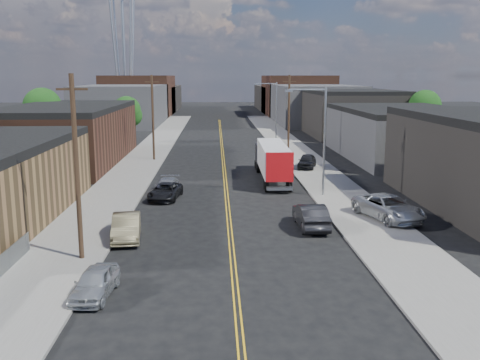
{
  "coord_description": "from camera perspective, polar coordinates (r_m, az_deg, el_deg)",
  "views": [
    {
      "loc": [
        -0.87,
        -18.05,
        9.86
      ],
      "look_at": [
        0.85,
        19.67,
        2.5
      ],
      "focal_mm": 40.0,
      "sensor_mm": 36.0,
      "label": 1
    }
  ],
  "objects": [
    {
      "name": "ground",
      "position": [
        78.67,
        -1.96,
        3.82
      ],
      "size": [
        260.0,
        260.0,
        0.0
      ],
      "primitive_type": "plane",
      "color": "black",
      "rests_on": "ground"
    },
    {
      "name": "centerline",
      "position": [
        63.82,
        -1.8,
        2.14
      ],
      "size": [
        0.32,
        120.0,
        0.01
      ],
      "primitive_type": "cube",
      "color": "gold",
      "rests_on": "ground"
    },
    {
      "name": "sidewalk_left",
      "position": [
        64.38,
        -10.29,
        2.11
      ],
      "size": [
        5.0,
        140.0,
        0.15
      ],
      "primitive_type": "cube",
      "color": "slate",
      "rests_on": "ground"
    },
    {
      "name": "sidewalk_right",
      "position": [
        64.64,
        6.65,
        2.25
      ],
      "size": [
        5.0,
        140.0,
        0.15
      ],
      "primitive_type": "cube",
      "color": "slate",
      "rests_on": "ground"
    },
    {
      "name": "warehouse_brown",
      "position": [
        64.7,
        -18.01,
        4.67
      ],
      "size": [
        12.0,
        26.0,
        6.6
      ],
      "color": "#45281B",
      "rests_on": "ground"
    },
    {
      "name": "industrial_right_b",
      "position": [
        68.35,
        17.01,
        4.83
      ],
      "size": [
        14.0,
        24.0,
        6.1
      ],
      "color": "#313133",
      "rests_on": "ground"
    },
    {
      "name": "industrial_right_c",
      "position": [
        93.1,
        11.7,
        7.07
      ],
      "size": [
        14.0,
        22.0,
        7.6
      ],
      "color": "black",
      "rests_on": "ground"
    },
    {
      "name": "skyline_left_a",
      "position": [
        114.81,
        -12.32,
        7.85
      ],
      "size": [
        16.0,
        30.0,
        8.0
      ],
      "primitive_type": "cube",
      "color": "#313133",
      "rests_on": "ground"
    },
    {
      "name": "skyline_right_a",
      "position": [
        115.11,
        7.92,
        8.0
      ],
      "size": [
        16.0,
        30.0,
        8.0
      ],
      "primitive_type": "cube",
      "color": "#313133",
      "rests_on": "ground"
    },
    {
      "name": "skyline_left_b",
      "position": [
        139.45,
        -10.62,
        8.84
      ],
      "size": [
        16.0,
        26.0,
        10.0
      ],
      "primitive_type": "cube",
      "color": "#45281B",
      "rests_on": "ground"
    },
    {
      "name": "skyline_right_b",
      "position": [
        139.7,
        6.06,
        8.97
      ],
      "size": [
        16.0,
        26.0,
        10.0
      ],
      "primitive_type": "cube",
      "color": "#45281B",
      "rests_on": "ground"
    },
    {
      "name": "skyline_left_c",
      "position": [
        159.33,
        -9.61,
        8.58
      ],
      "size": [
        16.0,
        40.0,
        7.0
      ],
      "primitive_type": "cube",
      "color": "black",
      "rests_on": "ground"
    },
    {
      "name": "skyline_right_c",
      "position": [
        159.55,
        4.96,
        8.7
      ],
      "size": [
        16.0,
        40.0,
        7.0
      ],
      "primitive_type": "cube",
      "color": "black",
      "rests_on": "ground"
    },
    {
      "name": "streetlight_near",
      "position": [
        44.11,
        8.5,
        5.01
      ],
      "size": [
        3.39,
        0.25,
        9.0
      ],
      "color": "gray",
      "rests_on": "ground"
    },
    {
      "name": "streetlight_far",
      "position": [
        78.64,
        3.61,
        7.7
      ],
      "size": [
        3.39,
        0.25,
        9.0
      ],
      "color": "gray",
      "rests_on": "ground"
    },
    {
      "name": "utility_pole_left_near",
      "position": [
        29.37,
        -17.04,
        1.29
      ],
      "size": [
        1.6,
        0.26,
        10.0
      ],
      "color": "black",
      "rests_on": "ground"
    },
    {
      "name": "utility_pole_left_far",
      "position": [
        63.65,
        -9.28,
        6.63
      ],
      "size": [
        1.6,
        0.26,
        10.0
      ],
      "color": "black",
      "rests_on": "ground"
    },
    {
      "name": "utility_pole_right",
      "position": [
        66.83,
        5.23,
        6.93
      ],
      "size": [
        1.6,
        0.26,
        10.0
      ],
      "color": "black",
      "rests_on": "ground"
    },
    {
      "name": "tree_left_mid",
      "position": [
        76.73,
        -20.27,
        7.08
      ],
      "size": [
        5.1,
        5.04,
        8.37
      ],
      "color": "black",
      "rests_on": "ground"
    },
    {
      "name": "tree_left_far",
      "position": [
        81.28,
        -11.95,
        7.05
      ],
      "size": [
        4.35,
        4.2,
        6.97
      ],
      "color": "black",
      "rests_on": "ground"
    },
    {
      "name": "tree_right_far",
      "position": [
        84.08,
        19.13,
        7.23
      ],
      "size": [
        4.85,
        4.76,
        7.91
      ],
      "color": "black",
      "rests_on": "ground"
    },
    {
      "name": "semi_truck",
      "position": [
        51.71,
        3.38,
        2.3
      ],
      "size": [
        2.47,
        13.71,
        3.58
      ],
      "rotation": [
        0.0,
        0.0,
        -0.01
      ],
      "color": "silver",
      "rests_on": "ground"
    },
    {
      "name": "car_left_a",
      "position": [
        25.51,
        -15.21,
        -10.51
      ],
      "size": [
        1.91,
        4.01,
        1.32
      ],
      "primitive_type": "imported",
      "rotation": [
        0.0,
        0.0,
        -0.09
      ],
      "color": "#B8BDBE",
      "rests_on": "ground"
    },
    {
      "name": "car_left_b",
      "position": [
        33.58,
        -12.04,
        -4.92
      ],
      "size": [
        2.17,
        4.86,
        1.55
      ],
      "primitive_type": "imported",
      "rotation": [
        0.0,
        0.0,
        0.12
      ],
      "color": "#776D4E",
      "rests_on": "ground"
    },
    {
      "name": "car_left_c",
      "position": [
        43.82,
        -7.97,
        -1.21
      ],
      "size": [
        2.77,
        4.93,
        1.3
      ],
      "primitive_type": "imported",
      "rotation": [
        0.0,
        0.0,
        -0.14
      ],
      "color": "black",
      "rests_on": "ground"
    },
    {
      "name": "car_left_d",
      "position": [
        45.18,
        -7.81,
        -0.77
      ],
      "size": [
        2.2,
        4.93,
        1.41
      ],
      "primitive_type": "imported",
      "rotation": [
        0.0,
        0.0,
        -0.05
      ],
      "color": "#9D9FA2",
      "rests_on": "ground"
    },
    {
      "name": "car_right_oncoming",
      "position": [
        35.57,
        7.56,
        -3.8
      ],
      "size": [
        1.83,
        4.98,
        1.63
      ],
      "primitive_type": "imported",
      "rotation": [
        0.0,
        0.0,
        3.16
      ],
      "color": "black",
      "rests_on": "ground"
    },
    {
      "name": "car_right_lot_a",
      "position": [
        38.26,
        15.56,
        -2.82
      ],
      "size": [
        4.38,
        6.46,
        1.64
      ],
      "primitive_type": "imported",
      "rotation": [
        0.0,
        0.0,
        0.31
      ],
      "color": "#B5B9BB",
      "rests_on": "sidewalk_right"
    },
    {
      "name": "car_right_lot_c",
      "position": [
        57.89,
        7.16,
        2.02
      ],
      "size": [
        2.83,
        4.61,
        1.47
      ],
      "primitive_type": "imported",
      "rotation": [
        0.0,
        0.0,
        -0.28
      ],
      "color": "black",
      "rests_on": "sidewalk_right"
    }
  ]
}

